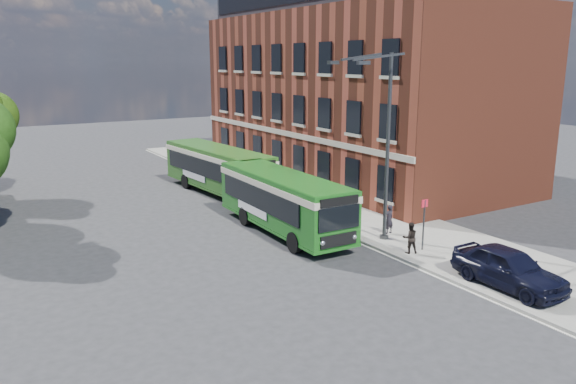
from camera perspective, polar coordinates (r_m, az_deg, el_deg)
ground at (r=26.68m, az=-1.68°, el=-5.68°), size 120.00×120.00×0.00m
pavement at (r=36.72m, az=1.66°, el=-0.26°), size 6.00×48.00×0.15m
kerb_line at (r=35.22m, az=-2.51°, el=-0.97°), size 0.12×48.00×0.01m
brick_office at (r=43.05m, az=6.76°, el=10.93°), size 12.10×26.00×14.20m
street_lamp at (r=26.66m, az=9.52°, el=4.74°), size 2.96×2.38×9.00m
bus_stop_sign at (r=26.29m, az=13.63°, el=-2.91°), size 0.35×0.08×2.52m
bus_front at (r=28.56m, az=-0.49°, el=-0.57°), size 2.77×10.00×3.02m
bus_rear at (r=37.43m, az=-7.14°, el=2.65°), size 3.41×10.84×3.02m
parked_car at (r=23.22m, az=21.51°, el=-7.16°), size 1.87×4.58×1.56m
pedestrian_a at (r=28.55m, az=10.22°, el=-2.74°), size 0.58×0.41×1.49m
pedestrian_b at (r=25.89m, az=12.29°, el=-4.56°), size 0.86×0.78×1.44m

